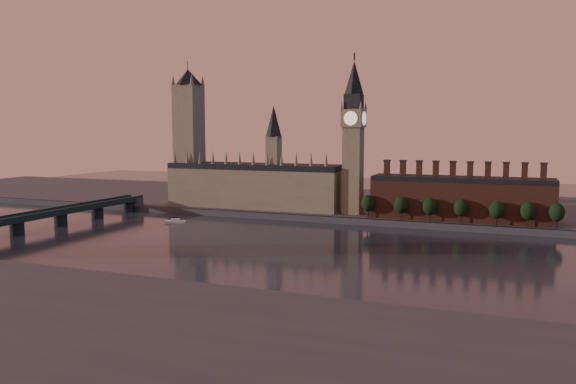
{
  "coord_description": "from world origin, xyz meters",
  "views": [
    {
      "loc": [
        107.3,
        -256.38,
        59.51
      ],
      "look_at": [
        -15.33,
        55.0,
        23.23
      ],
      "focal_mm": 35.0,
      "sensor_mm": 36.0,
      "label": 1
    }
  ],
  "objects_px": {
    "victoria_tower": "(189,132)",
    "westminster_bridge": "(36,219)",
    "big_ben": "(353,135)",
    "river_boat": "(175,221)"
  },
  "relations": [
    {
      "from": "westminster_bridge",
      "to": "victoria_tower",
      "type": "bearing_deg",
      "value": 73.44
    },
    {
      "from": "westminster_bridge",
      "to": "river_boat",
      "type": "xyz_separation_m",
      "value": [
        61.36,
        55.85,
        -6.4
      ]
    },
    {
      "from": "victoria_tower",
      "to": "westminster_bridge",
      "type": "distance_m",
      "value": 133.21
    },
    {
      "from": "westminster_bridge",
      "to": "river_boat",
      "type": "distance_m",
      "value": 83.22
    },
    {
      "from": "big_ben",
      "to": "river_boat",
      "type": "relative_size",
      "value": 7.65
    },
    {
      "from": "victoria_tower",
      "to": "river_boat",
      "type": "bearing_deg",
      "value": -66.91
    },
    {
      "from": "victoria_tower",
      "to": "westminster_bridge",
      "type": "bearing_deg",
      "value": -106.56
    },
    {
      "from": "big_ben",
      "to": "westminster_bridge",
      "type": "relative_size",
      "value": 0.54
    },
    {
      "from": "victoria_tower",
      "to": "big_ben",
      "type": "relative_size",
      "value": 1.01
    },
    {
      "from": "victoria_tower",
      "to": "westminster_bridge",
      "type": "height_order",
      "value": "victoria_tower"
    }
  ]
}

